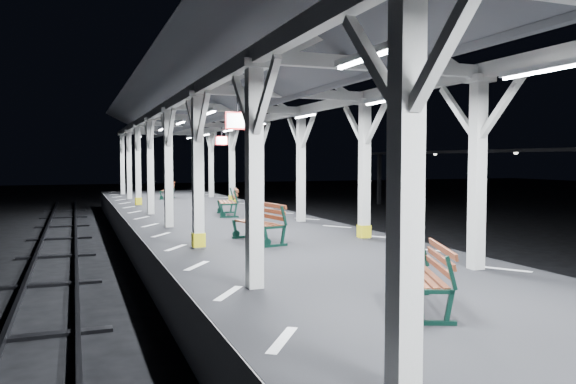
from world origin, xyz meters
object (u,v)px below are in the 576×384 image
bench_extra (169,190)px  bench_mid (262,221)px  bench_near (427,275)px  bench_far (230,201)px

bench_extra → bench_mid: bearing=-74.4°
bench_near → bench_mid: bench_mid is taller
bench_near → bench_extra: size_ratio=1.01×
bench_mid → bench_extra: 15.29m
bench_near → bench_extra: 21.52m
bench_mid → bench_far: bearing=72.6°
bench_extra → bench_far: bearing=-69.3°
bench_mid → bench_near: bearing=-97.7°
bench_extra → bench_near: bearing=-73.7°
bench_mid → bench_far: 6.31m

